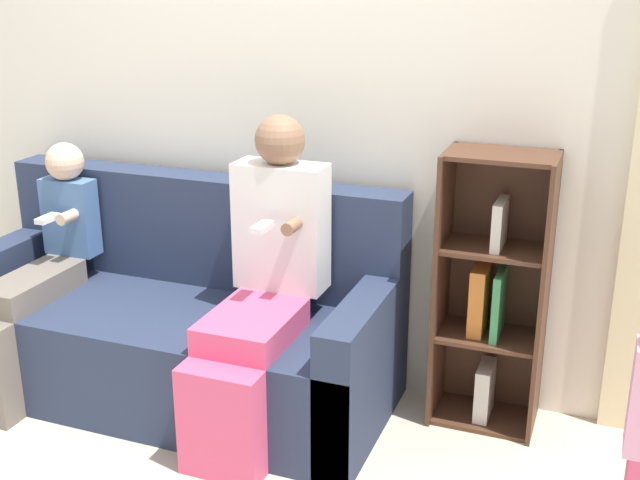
% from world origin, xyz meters
% --- Properties ---
extents(ground_plane, '(14.00, 14.00, 0.00)m').
position_xyz_m(ground_plane, '(0.00, 0.00, 0.00)').
color(ground_plane, beige).
extents(back_wall, '(10.00, 0.06, 2.55)m').
position_xyz_m(back_wall, '(0.00, 0.94, 1.27)').
color(back_wall, silver).
rests_on(back_wall, ground_plane).
extents(couch, '(1.92, 0.81, 0.94)m').
position_xyz_m(couch, '(-0.39, 0.51, 0.31)').
color(couch, '#28334C').
rests_on(couch, ground_plane).
extents(adult_seated, '(0.38, 0.75, 1.27)m').
position_xyz_m(adult_seated, '(0.09, 0.39, 0.65)').
color(adult_seated, '#DB4C75').
rests_on(adult_seated, ground_plane).
extents(child_seated, '(0.25, 0.76, 1.07)m').
position_xyz_m(child_seated, '(-0.99, 0.34, 0.54)').
color(child_seated, '#70665B').
rests_on(child_seated, ground_plane).
extents(bookshelf, '(0.43, 0.30, 1.15)m').
position_xyz_m(bookshelf, '(0.94, 0.78, 0.55)').
color(bookshelf, '#4C2D1E').
rests_on(bookshelf, ground_plane).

